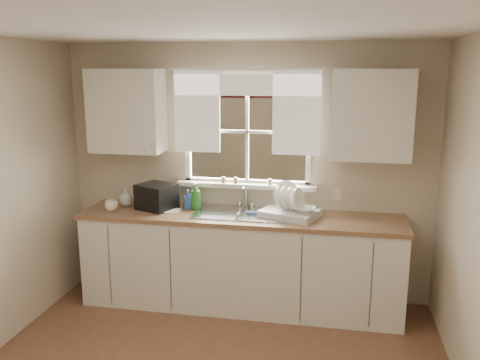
% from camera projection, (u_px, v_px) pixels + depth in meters
% --- Properties ---
extents(room_walls, '(3.62, 4.02, 2.50)m').
position_uv_depth(room_walls, '(186.00, 243.00, 3.01)').
color(room_walls, beige).
rests_on(room_walls, ground).
extents(ceiling, '(3.60, 4.00, 0.02)m').
position_uv_depth(ceiling, '(184.00, 22.00, 2.81)').
color(ceiling, silver).
rests_on(ceiling, room_walls).
extents(window, '(1.38, 0.16, 1.06)m').
position_uv_depth(window, '(247.00, 149.00, 4.94)').
color(window, white).
rests_on(window, room_walls).
extents(curtains, '(1.50, 0.03, 0.81)m').
position_uv_depth(curtains, '(246.00, 103.00, 4.80)').
color(curtains, white).
rests_on(curtains, room_walls).
extents(base_cabinets, '(3.00, 0.62, 0.87)m').
position_uv_depth(base_cabinets, '(241.00, 262.00, 4.86)').
color(base_cabinets, white).
rests_on(base_cabinets, ground).
extents(countertop, '(3.04, 0.65, 0.04)m').
position_uv_depth(countertop, '(241.00, 217.00, 4.76)').
color(countertop, '#8A6545').
rests_on(countertop, base_cabinets).
extents(upper_cabinet_left, '(0.70, 0.33, 0.80)m').
position_uv_depth(upper_cabinet_left, '(127.00, 111.00, 4.91)').
color(upper_cabinet_left, white).
rests_on(upper_cabinet_left, room_walls).
extents(upper_cabinet_right, '(0.70, 0.33, 0.80)m').
position_uv_depth(upper_cabinet_right, '(371.00, 115.00, 4.49)').
color(upper_cabinet_right, white).
rests_on(upper_cabinet_right, room_walls).
extents(wall_outlet, '(0.08, 0.01, 0.12)m').
position_uv_depth(wall_outlet, '(337.00, 194.00, 4.85)').
color(wall_outlet, beige).
rests_on(wall_outlet, room_walls).
extents(sill_jars, '(0.50, 0.04, 0.06)m').
position_uv_depth(sill_jars, '(243.00, 181.00, 4.96)').
color(sill_jars, brown).
rests_on(sill_jars, window).
extents(backyard, '(20.00, 10.00, 6.13)m').
position_uv_depth(backyard, '(328.00, 9.00, 10.57)').
color(backyard, '#335421').
rests_on(backyard, ground).
extents(sink, '(0.88, 0.52, 0.40)m').
position_uv_depth(sink, '(241.00, 221.00, 4.80)').
color(sink, '#B7B7BC').
rests_on(sink, countertop).
extents(dish_rack, '(0.59, 0.52, 0.31)m').
position_uv_depth(dish_rack, '(290.00, 210.00, 4.68)').
color(dish_rack, silver).
rests_on(dish_rack, countertop).
extents(bowl, '(0.22, 0.22, 0.05)m').
position_uv_depth(bowl, '(305.00, 210.00, 4.60)').
color(bowl, silver).
rests_on(bowl, dish_rack).
extents(soap_bottle_a, '(0.12, 0.12, 0.26)m').
position_uv_depth(soap_bottle_a, '(196.00, 196.00, 4.91)').
color(soap_bottle_a, '#2B842B').
rests_on(soap_bottle_a, countertop).
extents(soap_bottle_b, '(0.11, 0.11, 0.18)m').
position_uv_depth(soap_bottle_b, '(188.00, 199.00, 4.96)').
color(soap_bottle_b, '#305FB4').
rests_on(soap_bottle_b, countertop).
extents(soap_bottle_c, '(0.17, 0.17, 0.17)m').
position_uv_depth(soap_bottle_c, '(126.00, 197.00, 5.05)').
color(soap_bottle_c, beige).
rests_on(soap_bottle_c, countertop).
extents(saucer, '(0.19, 0.19, 0.01)m').
position_uv_depth(saucer, '(171.00, 211.00, 4.87)').
color(saucer, white).
rests_on(saucer, countertop).
extents(cup, '(0.16, 0.16, 0.10)m').
position_uv_depth(cup, '(111.00, 205.00, 4.88)').
color(cup, white).
rests_on(cup, countertop).
extents(black_appliance, '(0.42, 0.40, 0.25)m').
position_uv_depth(black_appliance, '(157.00, 197.00, 4.93)').
color(black_appliance, black).
rests_on(black_appliance, countertop).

